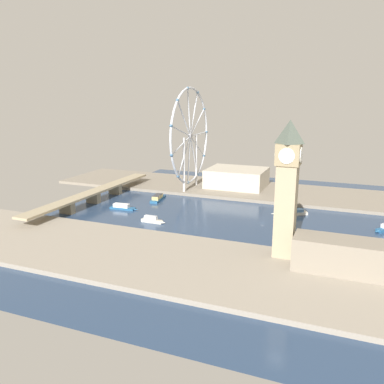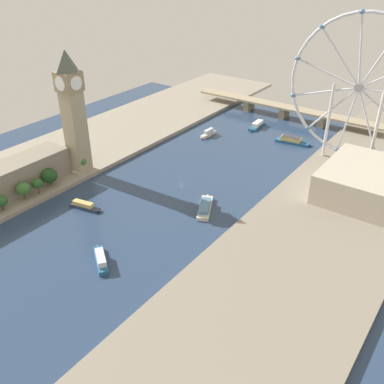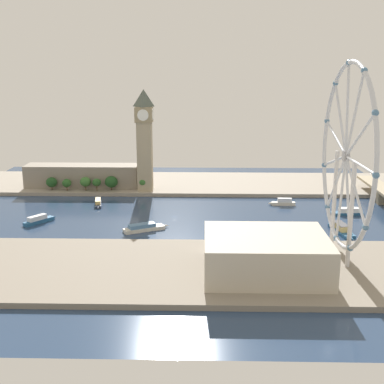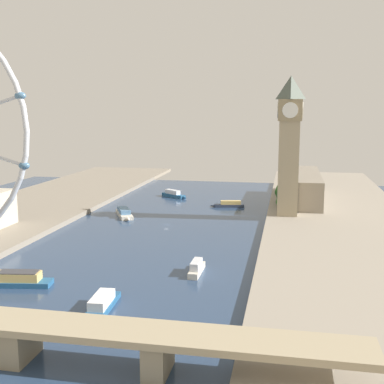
{
  "view_description": "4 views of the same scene",
  "coord_description": "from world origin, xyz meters",
  "px_view_note": "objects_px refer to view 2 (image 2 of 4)",
  "views": [
    {
      "loc": [
        -322.62,
        -67.6,
        104.97
      ],
      "look_at": [
        8.15,
        66.73,
        18.41
      ],
      "focal_mm": 38.09,
      "sensor_mm": 36.0,
      "label": 1
    },
    {
      "loc": [
        163.98,
        -214.73,
        148.3
      ],
      "look_at": [
        19.63,
        -14.38,
        6.54
      ],
      "focal_mm": 40.27,
      "sensor_mm": 36.0,
      "label": 2
    },
    {
      "loc": [
        360.79,
        21.78,
        108.15
      ],
      "look_at": [
        -12.41,
        12.72,
        15.94
      ],
      "focal_mm": 47.59,
      "sensor_mm": 36.0,
      "label": 3
    },
    {
      "loc": [
        -71.77,
        287.21,
        69.18
      ],
      "look_at": [
        -16.89,
        5.17,
        21.63
      ],
      "focal_mm": 46.66,
      "sensor_mm": 36.0,
      "label": 4
    }
  ],
  "objects_px": {
    "tour_boat_0": "(292,141)",
    "tour_boat_5": "(257,125)",
    "riverside_hall": "(365,182)",
    "tour_boat_2": "(205,207)",
    "tour_boat_3": "(101,259)",
    "tour_boat_1": "(208,133)",
    "clock_tower": "(73,111)",
    "ferris_wheel": "(359,89)",
    "tour_boat_4": "(85,206)",
    "river_bridge": "(285,109)"
  },
  "relations": [
    {
      "from": "tour_boat_4",
      "to": "tour_boat_5",
      "type": "bearing_deg",
      "value": 72.31
    },
    {
      "from": "tour_boat_3",
      "to": "ferris_wheel",
      "type": "bearing_deg",
      "value": -72.89
    },
    {
      "from": "riverside_hall",
      "to": "river_bridge",
      "type": "height_order",
      "value": "riverside_hall"
    },
    {
      "from": "river_bridge",
      "to": "tour_boat_2",
      "type": "height_order",
      "value": "river_bridge"
    },
    {
      "from": "riverside_hall",
      "to": "tour_boat_0",
      "type": "relative_size",
      "value": 1.87
    },
    {
      "from": "ferris_wheel",
      "to": "tour_boat_1",
      "type": "xyz_separation_m",
      "value": [
        -118.36,
        -14.22,
        -57.51
      ]
    },
    {
      "from": "tour_boat_1",
      "to": "riverside_hall",
      "type": "bearing_deg",
      "value": 78.52
    },
    {
      "from": "clock_tower",
      "to": "tour_boat_2",
      "type": "height_order",
      "value": "clock_tower"
    },
    {
      "from": "tour_boat_3",
      "to": "tour_boat_5",
      "type": "height_order",
      "value": "tour_boat_3"
    },
    {
      "from": "river_bridge",
      "to": "tour_boat_3",
      "type": "distance_m",
      "value": 264.45
    },
    {
      "from": "riverside_hall",
      "to": "tour_boat_3",
      "type": "relative_size",
      "value": 2.63
    },
    {
      "from": "tour_boat_0",
      "to": "tour_boat_1",
      "type": "height_order",
      "value": "tour_boat_1"
    },
    {
      "from": "clock_tower",
      "to": "riverside_hall",
      "type": "xyz_separation_m",
      "value": [
        182.72,
        83.59,
        -35.22
      ]
    },
    {
      "from": "tour_boat_0",
      "to": "tour_boat_3",
      "type": "distance_m",
      "value": 210.27
    },
    {
      "from": "tour_boat_4",
      "to": "river_bridge",
      "type": "bearing_deg",
      "value": 71.16
    },
    {
      "from": "ferris_wheel",
      "to": "tour_boat_0",
      "type": "bearing_deg",
      "value": 163.65
    },
    {
      "from": "ferris_wheel",
      "to": "tour_boat_2",
      "type": "distance_m",
      "value": 140.97
    },
    {
      "from": "tour_boat_3",
      "to": "tour_boat_5",
      "type": "xyz_separation_m",
      "value": [
        -26.57,
        225.15,
        -0.19
      ]
    },
    {
      "from": "clock_tower",
      "to": "tour_boat_2",
      "type": "relative_size",
      "value": 2.77
    },
    {
      "from": "ferris_wheel",
      "to": "tour_boat_0",
      "type": "xyz_separation_m",
      "value": [
        -50.42,
        14.79,
        -57.49
      ]
    },
    {
      "from": "riverside_hall",
      "to": "tour_boat_5",
      "type": "distance_m",
      "value": 142.23
    },
    {
      "from": "tour_boat_0",
      "to": "tour_boat_2",
      "type": "xyz_separation_m",
      "value": [
        -0.31,
        -132.94,
        -0.29
      ]
    },
    {
      "from": "clock_tower",
      "to": "tour_boat_3",
      "type": "bearing_deg",
      "value": -36.42
    },
    {
      "from": "clock_tower",
      "to": "river_bridge",
      "type": "height_order",
      "value": "clock_tower"
    },
    {
      "from": "clock_tower",
      "to": "river_bridge",
      "type": "bearing_deg",
      "value": 70.05
    },
    {
      "from": "clock_tower",
      "to": "tour_boat_0",
      "type": "xyz_separation_m",
      "value": [
        105.18,
        143.75,
        -45.99
      ]
    },
    {
      "from": "tour_boat_2",
      "to": "tour_boat_3",
      "type": "height_order",
      "value": "tour_boat_3"
    },
    {
      "from": "riverside_hall",
      "to": "tour_boat_2",
      "type": "height_order",
      "value": "riverside_hall"
    },
    {
      "from": "tour_boat_1",
      "to": "tour_boat_2",
      "type": "bearing_deg",
      "value": 33.66
    },
    {
      "from": "ferris_wheel",
      "to": "riverside_hall",
      "type": "distance_m",
      "value": 70.55
    },
    {
      "from": "river_bridge",
      "to": "tour_boat_5",
      "type": "bearing_deg",
      "value": -103.18
    },
    {
      "from": "clock_tower",
      "to": "tour_boat_0",
      "type": "height_order",
      "value": "clock_tower"
    },
    {
      "from": "tour_boat_4",
      "to": "tour_boat_5",
      "type": "height_order",
      "value": "tour_boat_5"
    },
    {
      "from": "ferris_wheel",
      "to": "river_bridge",
      "type": "xyz_separation_m",
      "value": [
        -83.78,
        68.89,
        -50.75
      ]
    },
    {
      "from": "tour_boat_1",
      "to": "tour_boat_4",
      "type": "relative_size",
      "value": 0.88
    },
    {
      "from": "tour_boat_3",
      "to": "tour_boat_2",
      "type": "bearing_deg",
      "value": -65.55
    },
    {
      "from": "river_bridge",
      "to": "tour_boat_0",
      "type": "xyz_separation_m",
      "value": [
        33.36,
        -54.1,
        -6.74
      ]
    },
    {
      "from": "riverside_hall",
      "to": "river_bridge",
      "type": "bearing_deg",
      "value": 134.14
    },
    {
      "from": "clock_tower",
      "to": "tour_boat_4",
      "type": "height_order",
      "value": "clock_tower"
    },
    {
      "from": "clock_tower",
      "to": "tour_boat_3",
      "type": "relative_size",
      "value": 3.59
    },
    {
      "from": "ferris_wheel",
      "to": "tour_boat_2",
      "type": "relative_size",
      "value": 3.48
    },
    {
      "from": "riverside_hall",
      "to": "tour_boat_5",
      "type": "bearing_deg",
      "value": 147.76
    },
    {
      "from": "riverside_hall",
      "to": "tour_boat_0",
      "type": "height_order",
      "value": "riverside_hall"
    },
    {
      "from": "clock_tower",
      "to": "riverside_hall",
      "type": "bearing_deg",
      "value": 24.58
    },
    {
      "from": "tour_boat_0",
      "to": "tour_boat_2",
      "type": "height_order",
      "value": "tour_boat_0"
    },
    {
      "from": "tour_boat_2",
      "to": "tour_boat_1",
      "type": "bearing_deg",
      "value": 5.61
    },
    {
      "from": "clock_tower",
      "to": "ferris_wheel",
      "type": "xyz_separation_m",
      "value": [
        155.6,
        128.97,
        11.51
      ]
    },
    {
      "from": "ferris_wheel",
      "to": "tour_boat_3",
      "type": "xyz_separation_m",
      "value": [
        -66.25,
        -194.89,
        -57.51
      ]
    },
    {
      "from": "tour_boat_1",
      "to": "clock_tower",
      "type": "bearing_deg",
      "value": -17.37
    },
    {
      "from": "tour_boat_0",
      "to": "tour_boat_5",
      "type": "distance_m",
      "value": 45.14
    }
  ]
}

